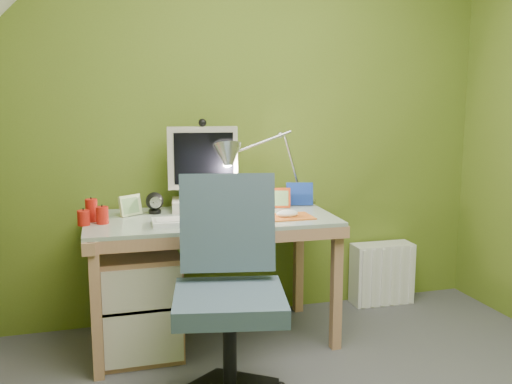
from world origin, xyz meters
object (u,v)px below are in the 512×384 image
object	(u,v)px
monitor	(203,168)
desk_lamp	(281,152)
task_chair	(229,298)
desk	(211,279)
radiator	(382,273)

from	to	relation	value
monitor	desk_lamp	size ratio (longest dim) A/B	0.76
monitor	task_chair	bearing A→B (deg)	-85.22
monitor	desk	bearing A→B (deg)	-80.98
monitor	desk_lamp	distance (m)	0.46
monitor	task_chair	xyz separation A→B (m)	(-0.06, -0.85, -0.45)
desk	radiator	bearing A→B (deg)	15.01
desk	task_chair	xyz separation A→B (m)	(-0.06, -0.67, 0.13)
desk_lamp	radiator	size ratio (longest dim) A/B	1.61
monitor	radiator	world-z (taller)	monitor
monitor	task_chair	size ratio (longest dim) A/B	0.49
radiator	task_chair	bearing A→B (deg)	-141.03
desk	monitor	distance (m)	0.61
desk	radiator	size ratio (longest dim) A/B	3.34
desk	task_chair	size ratio (longest dim) A/B	1.35
monitor	radiator	distance (m)	1.38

